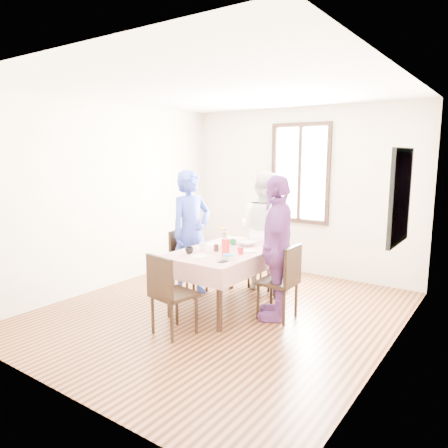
{
  "coord_description": "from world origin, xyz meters",
  "views": [
    {
      "loc": [
        2.92,
        -4.11,
        1.97
      ],
      "look_at": [
        -0.05,
        0.13,
        1.1
      ],
      "focal_mm": 33.64,
      "sensor_mm": 36.0,
      "label": 1
    }
  ],
  "objects_px": {
    "chair_left": "(190,262)",
    "person_left": "(191,233)",
    "person_far": "(265,231)",
    "person_right": "(277,248)",
    "chair_right": "(278,282)",
    "dining_table": "(226,279)",
    "chair_near": "(174,294)",
    "chair_far": "(265,257)"
  },
  "relations": [
    {
      "from": "dining_table",
      "to": "person_far",
      "type": "xyz_separation_m",
      "value": [
        0.0,
        0.98,
        0.48
      ]
    },
    {
      "from": "person_right",
      "to": "chair_near",
      "type": "bearing_deg",
      "value": -56.3
    },
    {
      "from": "dining_table",
      "to": "person_left",
      "type": "distance_m",
      "value": 0.87
    },
    {
      "from": "dining_table",
      "to": "chair_far",
      "type": "height_order",
      "value": "chair_far"
    },
    {
      "from": "chair_left",
      "to": "person_left",
      "type": "xyz_separation_m",
      "value": [
        0.02,
        0.0,
        0.42
      ]
    },
    {
      "from": "chair_near",
      "to": "person_right",
      "type": "relative_size",
      "value": 0.53
    },
    {
      "from": "chair_left",
      "to": "chair_near",
      "type": "xyz_separation_m",
      "value": [
        0.72,
        -1.14,
        0.0
      ]
    },
    {
      "from": "chair_near",
      "to": "person_far",
      "type": "bearing_deg",
      "value": 99.69
    },
    {
      "from": "dining_table",
      "to": "chair_right",
      "type": "relative_size",
      "value": 1.6
    },
    {
      "from": "dining_table",
      "to": "chair_near",
      "type": "relative_size",
      "value": 1.6
    },
    {
      "from": "dining_table",
      "to": "chair_near",
      "type": "xyz_separation_m",
      "value": [
        -0.0,
        -1.0,
        0.08
      ]
    },
    {
      "from": "person_right",
      "to": "person_left",
      "type": "bearing_deg",
      "value": -116.33
    },
    {
      "from": "person_left",
      "to": "person_right",
      "type": "bearing_deg",
      "value": -78.86
    },
    {
      "from": "person_left",
      "to": "chair_left",
      "type": "bearing_deg",
      "value": 104.87
    },
    {
      "from": "person_far",
      "to": "person_right",
      "type": "xyz_separation_m",
      "value": [
        0.7,
        -0.94,
        0.01
      ]
    },
    {
      "from": "dining_table",
      "to": "person_left",
      "type": "bearing_deg",
      "value": 168.93
    },
    {
      "from": "dining_table",
      "to": "chair_left",
      "type": "bearing_deg",
      "value": 169.22
    },
    {
      "from": "chair_left",
      "to": "chair_far",
      "type": "relative_size",
      "value": 1.0
    },
    {
      "from": "chair_left",
      "to": "person_far",
      "type": "xyz_separation_m",
      "value": [
        0.72,
        0.85,
        0.4
      ]
    },
    {
      "from": "person_far",
      "to": "person_right",
      "type": "relative_size",
      "value": 0.99
    },
    {
      "from": "chair_right",
      "to": "person_left",
      "type": "relative_size",
      "value": 0.52
    },
    {
      "from": "person_far",
      "to": "person_left",
      "type": "bearing_deg",
      "value": 53.83
    },
    {
      "from": "dining_table",
      "to": "chair_far",
      "type": "xyz_separation_m",
      "value": [
        0.0,
        1.0,
        0.08
      ]
    },
    {
      "from": "chair_far",
      "to": "chair_near",
      "type": "distance_m",
      "value": 2.01
    },
    {
      "from": "chair_right",
      "to": "person_far",
      "type": "height_order",
      "value": "person_far"
    },
    {
      "from": "chair_left",
      "to": "chair_near",
      "type": "height_order",
      "value": "same"
    },
    {
      "from": "chair_far",
      "to": "person_left",
      "type": "distance_m",
      "value": 1.19
    },
    {
      "from": "chair_near",
      "to": "dining_table",
      "type": "bearing_deg",
      "value": 99.69
    },
    {
      "from": "chair_left",
      "to": "chair_near",
      "type": "distance_m",
      "value": 1.35
    },
    {
      "from": "dining_table",
      "to": "person_far",
      "type": "height_order",
      "value": "person_far"
    },
    {
      "from": "person_far",
      "to": "chair_right",
      "type": "bearing_deg",
      "value": 130.75
    },
    {
      "from": "dining_table",
      "to": "person_right",
      "type": "distance_m",
      "value": 0.86
    },
    {
      "from": "person_left",
      "to": "person_right",
      "type": "relative_size",
      "value": 1.01
    },
    {
      "from": "chair_left",
      "to": "person_right",
      "type": "bearing_deg",
      "value": 80.19
    },
    {
      "from": "chair_left",
      "to": "chair_near",
      "type": "bearing_deg",
      "value": 26.09
    },
    {
      "from": "chair_left",
      "to": "person_right",
      "type": "xyz_separation_m",
      "value": [
        1.42,
        -0.09,
        0.41
      ]
    },
    {
      "from": "chair_left",
      "to": "person_left",
      "type": "relative_size",
      "value": 0.52
    },
    {
      "from": "chair_right",
      "to": "person_right",
      "type": "distance_m",
      "value": 0.41
    },
    {
      "from": "person_left",
      "to": "person_right",
      "type": "height_order",
      "value": "person_left"
    },
    {
      "from": "dining_table",
      "to": "chair_far",
      "type": "bearing_deg",
      "value": 90.0
    },
    {
      "from": "dining_table",
      "to": "chair_right",
      "type": "height_order",
      "value": "chair_right"
    },
    {
      "from": "chair_left",
      "to": "person_left",
      "type": "height_order",
      "value": "person_left"
    }
  ]
}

